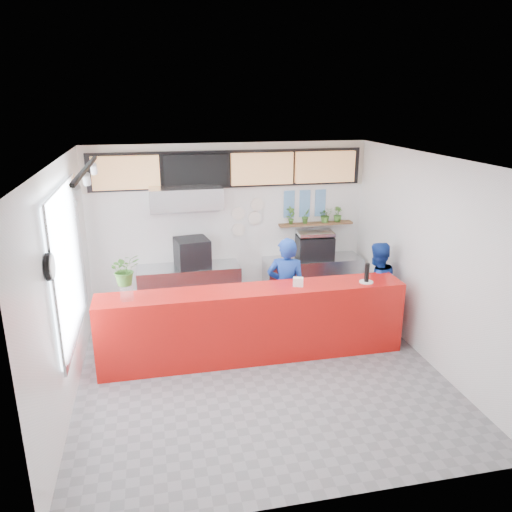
{
  "coord_description": "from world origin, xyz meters",
  "views": [
    {
      "loc": [
        -1.37,
        -6.18,
        3.74
      ],
      "look_at": [
        0.1,
        0.7,
        1.5
      ],
      "focal_mm": 35.0,
      "sensor_mm": 36.0,
      "label": 1
    }
  ],
  "objects_px": {
    "espresso_machine": "(315,247)",
    "staff_center": "(286,289)",
    "staff_right": "(376,287)",
    "panini_oven": "(192,253)",
    "pepper_mill": "(367,273)",
    "service_counter": "(254,324)"
  },
  "relations": [
    {
      "from": "pepper_mill",
      "to": "staff_center",
      "type": "bearing_deg",
      "value": 149.89
    },
    {
      "from": "espresso_machine",
      "to": "staff_center",
      "type": "xyz_separation_m",
      "value": [
        -0.89,
        -1.27,
        -0.26
      ]
    },
    {
      "from": "service_counter",
      "to": "espresso_machine",
      "type": "bearing_deg",
      "value": 49.68
    },
    {
      "from": "panini_oven",
      "to": "espresso_machine",
      "type": "distance_m",
      "value": 2.25
    },
    {
      "from": "panini_oven",
      "to": "staff_center",
      "type": "bearing_deg",
      "value": -52.04
    },
    {
      "from": "espresso_machine",
      "to": "staff_center",
      "type": "bearing_deg",
      "value": -120.01
    },
    {
      "from": "service_counter",
      "to": "staff_right",
      "type": "relative_size",
      "value": 2.94
    },
    {
      "from": "service_counter",
      "to": "staff_center",
      "type": "height_order",
      "value": "staff_center"
    },
    {
      "from": "staff_right",
      "to": "pepper_mill",
      "type": "height_order",
      "value": "staff_right"
    },
    {
      "from": "service_counter",
      "to": "pepper_mill",
      "type": "xyz_separation_m",
      "value": [
        1.7,
        -0.09,
        0.71
      ]
    },
    {
      "from": "espresso_machine",
      "to": "pepper_mill",
      "type": "height_order",
      "value": "pepper_mill"
    },
    {
      "from": "pepper_mill",
      "to": "panini_oven",
      "type": "bearing_deg",
      "value": 142.09
    },
    {
      "from": "espresso_machine",
      "to": "pepper_mill",
      "type": "xyz_separation_m",
      "value": [
        0.18,
        -1.89,
        0.15
      ]
    },
    {
      "from": "pepper_mill",
      "to": "espresso_machine",
      "type": "bearing_deg",
      "value": 95.35
    },
    {
      "from": "service_counter",
      "to": "pepper_mill",
      "type": "bearing_deg",
      "value": -3.08
    },
    {
      "from": "staff_right",
      "to": "pepper_mill",
      "type": "distance_m",
      "value": 0.87
    },
    {
      "from": "staff_right",
      "to": "staff_center",
      "type": "bearing_deg",
      "value": -13.85
    },
    {
      "from": "staff_center",
      "to": "staff_right",
      "type": "distance_m",
      "value": 1.51
    },
    {
      "from": "service_counter",
      "to": "espresso_machine",
      "type": "distance_m",
      "value": 2.43
    },
    {
      "from": "service_counter",
      "to": "pepper_mill",
      "type": "distance_m",
      "value": 1.85
    },
    {
      "from": "service_counter",
      "to": "staff_right",
      "type": "bearing_deg",
      "value": 12.52
    },
    {
      "from": "espresso_machine",
      "to": "staff_center",
      "type": "relative_size",
      "value": 0.38
    }
  ]
}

